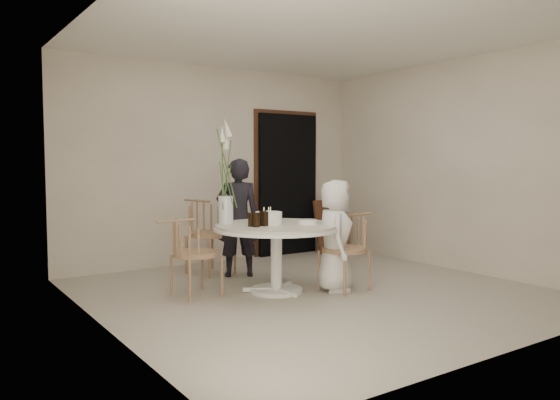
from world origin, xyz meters
TOP-DOWN VIEW (x-y plane):
  - ground at (0.00, 0.00)m, footprint 4.50×4.50m
  - room_shell at (0.00, 0.00)m, footprint 4.50×4.50m
  - doorway at (1.15, 2.19)m, footprint 1.00×0.10m
  - door_trim at (1.15, 2.23)m, footprint 1.12×0.03m
  - table at (-0.35, 0.25)m, footprint 1.33×1.33m
  - picture_frame at (1.81, 1.95)m, footprint 0.62×0.22m
  - chair_far at (-0.53, 1.63)m, footprint 0.59×0.62m
  - chair_right at (0.41, -0.09)m, footprint 0.53×0.49m
  - chair_left at (-1.25, 0.55)m, footprint 0.52×0.49m
  - girl at (-0.28, 1.19)m, footprint 0.62×0.53m
  - boy at (0.20, -0.07)m, footprint 0.65×0.70m
  - birthday_cake at (-0.43, 0.28)m, footprint 0.28×0.28m
  - cola_tumbler_a at (-0.67, 0.24)m, footprint 0.07×0.07m
  - cola_tumbler_b at (-0.53, 0.18)m, footprint 0.08×0.08m
  - cola_tumbler_c at (-0.66, 0.16)m, footprint 0.07×0.07m
  - cola_tumbler_d at (-0.54, 0.21)m, footprint 0.10×0.10m
  - plate_stack at (-0.07, 0.07)m, footprint 0.24×0.24m
  - flower_vase at (-0.76, 0.62)m, footprint 0.16×0.16m

SIDE VIEW (x-z plane):
  - ground at x=0.00m, z-range 0.00..0.00m
  - picture_frame at x=1.81m, z-range 0.00..0.81m
  - chair_left at x=-1.25m, z-range 0.12..0.94m
  - chair_right at x=0.41m, z-range 0.12..0.96m
  - chair_far at x=-0.53m, z-range 0.14..1.06m
  - boy at x=0.20m, z-range 0.00..1.20m
  - table at x=-0.35m, z-range 0.25..0.98m
  - girl at x=-0.28m, z-range 0.00..1.43m
  - plate_stack at x=-0.07m, z-range 0.73..0.78m
  - birthday_cake at x=-0.43m, z-range 0.71..0.89m
  - cola_tumbler_a at x=-0.67m, z-range 0.73..0.87m
  - cola_tumbler_c at x=-0.66m, z-range 0.73..0.88m
  - cola_tumbler_b at x=-0.53m, z-range 0.73..0.88m
  - cola_tumbler_d at x=-0.54m, z-range 0.73..0.89m
  - doorway at x=1.15m, z-range 0.00..2.10m
  - door_trim at x=1.15m, z-range 0.00..2.22m
  - flower_vase at x=-0.76m, z-range 0.56..1.69m
  - room_shell at x=0.00m, z-range -0.63..3.87m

